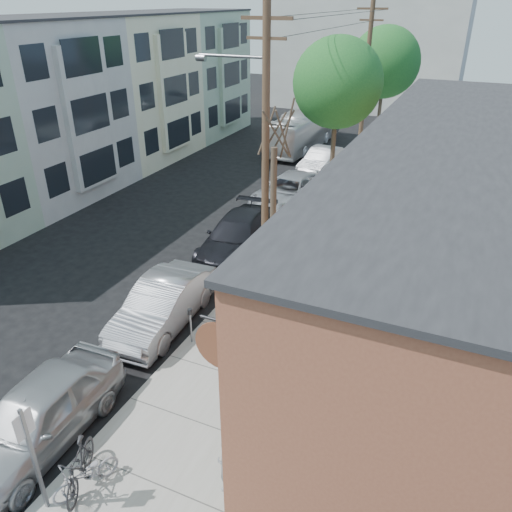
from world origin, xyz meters
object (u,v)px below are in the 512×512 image
at_px(parking_meter_near, 190,320).
at_px(car_2, 237,236).
at_px(utility_pole_near, 264,139).
at_px(car_4, 322,161).
at_px(tree_bare, 273,212).
at_px(patron_grey, 226,462).
at_px(car_1, 163,304).
at_px(car_3, 289,191).
at_px(parked_bike_a, 79,466).
at_px(car_0, 38,415).
at_px(tree_leafy_mid, 338,83).
at_px(patio_chair_a, 258,435).
at_px(patio_chair_b, 266,418).
at_px(sign_post, 32,451).
at_px(parked_bike_b, 86,476).
at_px(bus, 305,129).
at_px(tree_leafy_far, 385,62).
at_px(patron_green, 288,345).
at_px(cyclist, 247,308).
at_px(parking_meter_far, 286,222).

height_order(parking_meter_near, car_2, car_2).
bearing_deg(utility_pole_near, car_4, 97.26).
bearing_deg(tree_bare, patron_grey, -73.44).
bearing_deg(car_1, parking_meter_near, -26.69).
xyz_separation_m(tree_bare, car_3, (-2.00, 7.23, -1.87)).
bearing_deg(parked_bike_a, car_0, 136.10).
bearing_deg(tree_leafy_mid, utility_pole_near, -92.96).
height_order(car_1, car_2, car_2).
relative_size(tree_leafy_mid, patio_chair_a, 9.44).
bearing_deg(car_4, patio_chair_b, -70.62).
xyz_separation_m(sign_post, parked_bike_a, (0.32, 0.76, -1.13)).
distance_m(parked_bike_b, bus, 30.05).
bearing_deg(parking_meter_near, car_1, 156.83).
distance_m(tree_leafy_far, patron_grey, 29.83).
xyz_separation_m(patron_green, cyclist, (-1.88, 1.23, 0.04)).
bearing_deg(parking_meter_near, patio_chair_b, -34.11).
height_order(tree_leafy_far, parked_bike_b, tree_leafy_far).
bearing_deg(car_3, cyclist, -70.46).
bearing_deg(patron_green, parked_bike_b, -12.92).
relative_size(parking_meter_near, tree_leafy_mid, 0.15).
bearing_deg(parked_bike_b, patron_grey, 48.19).
height_order(sign_post, car_4, sign_post).
height_order(parking_meter_far, bus, bus).
distance_m(sign_post, utility_pole_near, 12.28).
distance_m(patio_chair_a, parked_bike_a, 4.09).
xyz_separation_m(parked_bike_a, car_3, (-1.87, 18.18, 0.09)).
xyz_separation_m(patron_green, car_2, (-4.72, 6.37, -0.13)).
bearing_deg(bus, car_0, -81.29).
xyz_separation_m(car_4, bus, (-2.97, 5.19, 0.58)).
xyz_separation_m(sign_post, car_1, (-1.55, 6.93, -1.01)).
bearing_deg(parking_meter_near, tree_leafy_far, 88.74).
height_order(cyclist, parked_bike_b, cyclist).
distance_m(sign_post, car_4, 25.19).
bearing_deg(tree_leafy_mid, parking_meter_near, -92.35).
relative_size(patio_chair_b, cyclist, 0.52).
distance_m(tree_leafy_mid, patio_chair_b, 17.10).
bearing_deg(patron_green, car_0, -31.78).
bearing_deg(patron_grey, parking_meter_far, -176.57).
bearing_deg(car_1, tree_leafy_far, 81.78).
height_order(patio_chair_a, patron_green, patron_green).
relative_size(patio_chair_b, patron_green, 0.55).
height_order(sign_post, tree_leafy_mid, tree_leafy_mid).
bearing_deg(car_2, parked_bike_b, -85.36).
relative_size(parking_meter_far, patio_chair_a, 1.41).
relative_size(sign_post, car_4, 0.60).
bearing_deg(sign_post, parking_meter_near, 90.91).
bearing_deg(patio_chair_a, parking_meter_far, 101.19).
bearing_deg(car_4, patio_chair_a, -70.93).
relative_size(car_0, bus, 0.52).
height_order(tree_leafy_far, patio_chair_a, tree_leafy_far).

